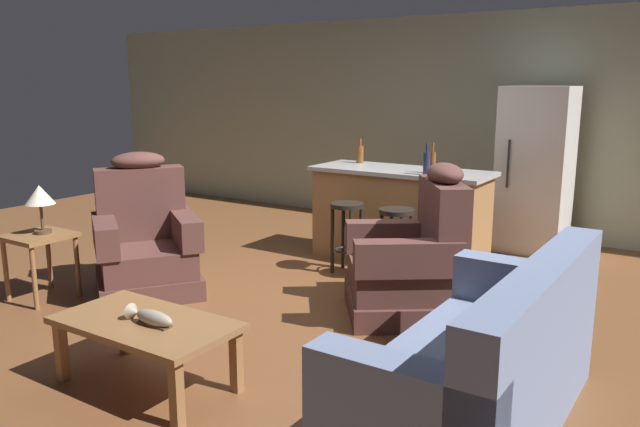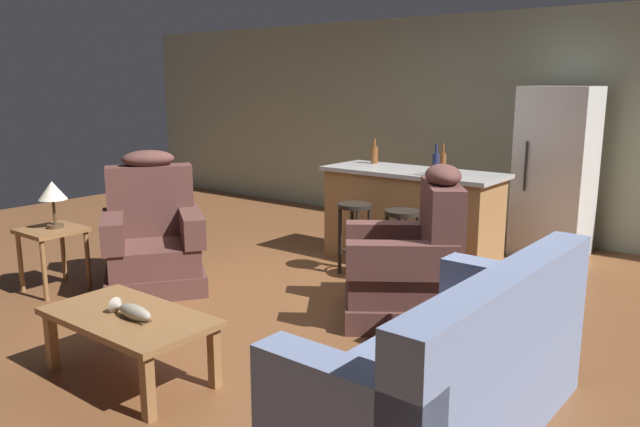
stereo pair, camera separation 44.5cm
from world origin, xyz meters
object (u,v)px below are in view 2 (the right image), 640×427
Objects in this scene: couch at (453,375)px; bar_stool_left at (355,225)px; coffee_table at (129,323)px; table_lamp at (52,193)px; recliner_near_island at (411,265)px; bottle_wine_dark at (443,163)px; bar_stool_right at (402,233)px; recliner_near_lamp at (153,240)px; kitchen_island at (411,217)px; fish_figurine at (132,311)px; refrigerator at (555,172)px; end_table at (52,239)px; bottle_short_amber at (436,164)px; bottle_tall_green at (374,154)px.

couch is 2.81× the size of bar_stool_left.
coffee_table is 2.68× the size of table_lamp.
bottle_wine_dark is at bearing -108.14° from recliner_near_island.
recliner_near_island reaches higher than couch.
table_lamp is at bearing -138.75° from bar_stool_right.
recliner_near_island reaches higher than coffee_table.
recliner_near_lamp is 2.33m from recliner_near_island.
recliner_near_lamp is 2.50m from kitchen_island.
bar_stool_right reaches higher than coffee_table.
fish_figurine is at bearing -5.44° from recliner_near_lamp.
recliner_near_island is at bearing -95.93° from refrigerator.
end_table is 3.57m from bottle_wine_dark.
kitchen_island is 2.65× the size of bar_stool_right.
bar_stool_right is (-0.48, 0.67, 0.05)m from recliner_near_island.
refrigerator reaches higher than couch.
kitchen_island is (1.46, 2.03, 0.06)m from recliner_near_lamp.
recliner_near_lamp is at bearing -9.99° from couch.
bottle_short_amber is (0.45, 3.04, 0.70)m from coffee_table.
end_table is (-3.80, -0.02, 0.12)m from couch.
bar_stool_right is (0.27, -0.63, -0.01)m from kitchen_island.
fish_figurine reaches higher than coffee_table.
recliner_near_lamp is at bearing -125.66° from kitchen_island.
table_lamp is 1.57× the size of bottle_tall_green.
kitchen_island is at bearing 89.94° from fish_figurine.
bottle_tall_green is at bearing 63.14° from end_table.
bar_stool_left is 2.35× the size of bottle_wine_dark.
recliner_near_island is 2.10m from bottle_tall_green.
bottle_tall_green is (-1.33, 1.50, 0.63)m from recliner_near_island.
bar_stool_right is 0.39× the size of refrigerator.
bar_stool_left is at bearing -68.22° from bottle_tall_green.
bar_stool_left is (1.77, 2.00, -0.40)m from table_lamp.
end_table is at bearing 162.87° from coffee_table.
refrigerator reaches higher than bottle_wine_dark.
bottle_wine_dark is at bearing -17.22° from bottle_tall_green.
bottle_short_amber reaches higher than recliner_near_lamp.
recliner_near_lamp is 2.48m from bottle_tall_green.
fish_figurine is 2.68m from bar_stool_right.
table_lamp is at bearing -127.43° from kitchen_island.
bar_stool_left is at bearing -111.67° from kitchen_island.
fish_figurine is 0.28× the size of recliner_near_island.
table_lamp is 3.18m from bottle_tall_green.
end_table is (-1.95, 0.60, 0.10)m from coffee_table.
bar_stool_left is (-2.02, 2.01, 0.13)m from couch.
bottle_wine_dark is (0.00, 0.13, -0.00)m from bottle_short_amber.
bar_stool_left is at bearing 180.00° from bar_stool_right.
table_lamp is at bearing -116.88° from bottle_tall_green.
bottle_short_amber is 1.02× the size of bottle_wine_dark.
bar_stool_left is 1.00× the size of bar_stool_right.
end_table is at bearing 1.02° from couch.
couch is 2.81× the size of bar_stool_right.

